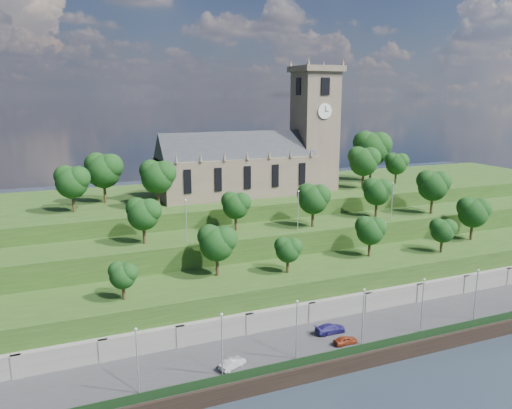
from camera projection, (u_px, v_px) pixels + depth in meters
name	position (u px, v px, depth m)	size (l,w,h in m)	color
ground	(384.00, 363.00, 66.91)	(320.00, 320.00, 0.00)	#1C232D
promenade	(359.00, 337.00, 72.12)	(160.00, 12.00, 2.00)	#2D2D30
quay_wall	(385.00, 356.00, 66.63)	(160.00, 0.50, 2.20)	black
fence	(382.00, 344.00, 66.90)	(160.00, 0.10, 1.20)	black
retaining_wall	(338.00, 311.00, 77.19)	(160.00, 2.10, 5.00)	slate
embankment_lower	(319.00, 288.00, 82.31)	(160.00, 12.00, 8.00)	#234015
embankment_upper	(290.00, 257.00, 91.82)	(160.00, 10.00, 12.00)	#234015
hilltop	(248.00, 223.00, 110.46)	(160.00, 32.00, 15.00)	#234015
church	(258.00, 157.00, 103.90)	(38.60, 12.35, 27.60)	brown
trees_lower	(355.00, 231.00, 83.73)	(70.96, 8.85, 8.34)	#332414
trees_upper	(327.00, 195.00, 91.03)	(62.90, 8.24, 8.76)	#332414
trees_hilltop	(277.00, 160.00, 105.27)	(76.55, 16.96, 11.95)	#332414
lamp_posts_promenade	(363.00, 312.00, 67.00)	(60.36, 0.36, 8.09)	#B2B2B7
lamp_posts_upper	(298.00, 207.00, 86.92)	(40.36, 0.36, 7.16)	#B2B2B7
car_left	(346.00, 340.00, 67.93)	(1.35, 3.37, 1.15)	maroon
car_middle	(232.00, 363.00, 62.04)	(1.29, 3.70, 1.22)	#98989D
car_right	(330.00, 329.00, 71.11)	(1.86, 4.58, 1.33)	navy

